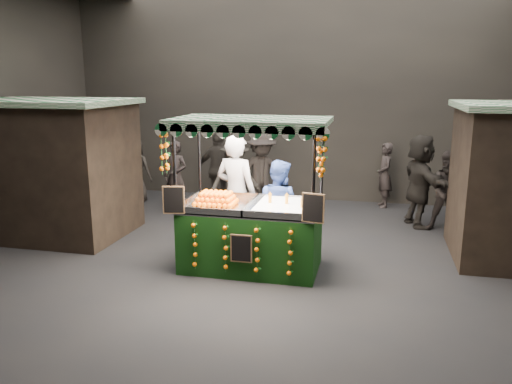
# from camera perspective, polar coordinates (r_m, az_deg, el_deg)

# --- Properties ---
(ground) EXTENTS (12.00, 12.00, 0.00)m
(ground) POSITION_cam_1_polar(r_m,az_deg,el_deg) (8.18, 0.90, -8.75)
(ground) COLOR black
(ground) RESTS_ON ground
(market_hall) EXTENTS (12.10, 10.10, 5.05)m
(market_hall) POSITION_cam_1_polar(r_m,az_deg,el_deg) (7.62, 1.00, 15.63)
(market_hall) COLOR black
(market_hall) RESTS_ON ground
(neighbour_stall_left) EXTENTS (3.00, 2.20, 2.60)m
(neighbour_stall_left) POSITION_cam_1_polar(r_m,az_deg,el_deg) (10.50, -21.98, 2.56)
(neighbour_stall_left) COLOR black
(neighbour_stall_left) RESTS_ON ground
(juice_stall) EXTENTS (2.48, 1.46, 2.40)m
(juice_stall) POSITION_cam_1_polar(r_m,az_deg,el_deg) (8.01, -0.57, -3.58)
(juice_stall) COLOR black
(juice_stall) RESTS_ON ground
(vendor_grey) EXTENTS (0.85, 0.66, 2.06)m
(vendor_grey) POSITION_cam_1_polar(r_m,az_deg,el_deg) (8.81, -2.24, -0.18)
(vendor_grey) COLOR gray
(vendor_grey) RESTS_ON ground
(vendor_blue) EXTENTS (0.99, 0.90, 1.65)m
(vendor_blue) POSITION_cam_1_polar(r_m,az_deg,el_deg) (8.69, 2.53, -1.74)
(vendor_blue) COLOR navy
(vendor_blue) RESTS_ON ground
(shopper_0) EXTENTS (0.66, 0.51, 1.60)m
(shopper_0) POSITION_cam_1_polar(r_m,az_deg,el_deg) (11.71, -9.00, 1.78)
(shopper_0) COLOR #2A2322
(shopper_0) RESTS_ON ground
(shopper_1) EXTENTS (0.81, 0.64, 1.61)m
(shopper_1) POSITION_cam_1_polar(r_m,az_deg,el_deg) (10.66, 20.87, 0.02)
(shopper_1) COLOR black
(shopper_1) RESTS_ON ground
(shopper_2) EXTENTS (1.06, 0.45, 1.80)m
(shopper_2) POSITION_cam_1_polar(r_m,az_deg,el_deg) (11.79, -4.14, 2.49)
(shopper_2) COLOR #2B2723
(shopper_2) RESTS_ON ground
(shopper_3) EXTENTS (1.38, 1.21, 1.85)m
(shopper_3) POSITION_cam_1_polar(r_m,az_deg,el_deg) (11.14, 0.60, 2.04)
(shopper_3) COLOR black
(shopper_3) RESTS_ON ground
(shopper_4) EXTENTS (0.78, 0.51, 1.57)m
(shopper_4) POSITION_cam_1_polar(r_m,az_deg,el_deg) (12.77, -13.38, 2.44)
(shopper_4) COLOR black
(shopper_4) RESTS_ON ground
(shopper_5) EXTENTS (1.10, 1.84, 1.89)m
(shopper_5) POSITION_cam_1_polar(r_m,az_deg,el_deg) (10.83, 17.93, 1.20)
(shopper_5) COLOR black
(shopper_5) RESTS_ON ground
(shopper_6) EXTENTS (0.48, 0.62, 1.52)m
(shopper_6) POSITION_cam_1_polar(r_m,az_deg,el_deg) (12.25, 14.23, 1.84)
(shopper_6) COLOR #2E2725
(shopper_6) RESTS_ON ground
(shopper_7) EXTENTS (1.28, 1.16, 1.72)m
(shopper_7) POSITION_cam_1_polar(r_m,az_deg,el_deg) (10.91, -2.37, 1.45)
(shopper_7) COLOR #282521
(shopper_7) RESTS_ON ground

